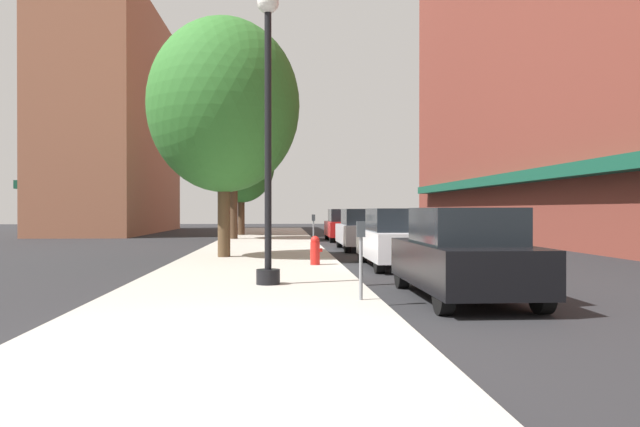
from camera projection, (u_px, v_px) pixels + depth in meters
name	position (u px, v px, depth m)	size (l,w,h in m)	color
ground_plane	(361.00, 249.00, 24.92)	(90.00, 90.00, 0.00)	#232326
sidewalk_slab	(264.00, 247.00, 25.66)	(4.80, 50.00, 0.12)	#A8A399
building_right_brick	(573.00, 8.00, 29.54)	(6.80, 40.00, 23.12)	brown
building_far_background	(116.00, 123.00, 42.86)	(6.80, 18.00, 15.63)	#9E6047
lamppost	(268.00, 131.00, 12.16)	(0.48, 0.48, 5.90)	black
fire_hydrant	(315.00, 250.00, 16.49)	(0.33, 0.26, 0.79)	red
parking_meter_near	(313.00, 226.00, 24.81)	(0.14, 0.09, 1.31)	slate
parking_meter_far	(361.00, 250.00, 10.06)	(0.14, 0.09, 1.31)	slate
tree_near	(234.00, 142.00, 31.28)	(4.35, 4.35, 7.56)	#422D1E
tree_mid	(241.00, 164.00, 36.21)	(4.01, 4.01, 6.55)	#422D1E
tree_far	(224.00, 106.00, 19.26)	(4.83, 4.83, 7.63)	#4C3823
car_black	(463.00, 255.00, 10.90)	(1.80, 4.30, 1.66)	black
car_white	(398.00, 239.00, 16.98)	(1.80, 4.30, 1.66)	black
car_silver	(363.00, 230.00, 24.31)	(1.80, 4.30, 1.66)	black
car_red	(344.00, 225.00, 31.33)	(1.80, 4.30, 1.66)	black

